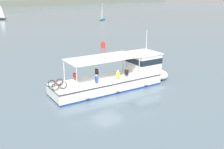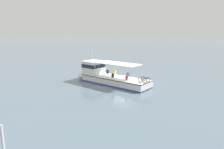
{
  "view_description": "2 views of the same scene",
  "coord_description": "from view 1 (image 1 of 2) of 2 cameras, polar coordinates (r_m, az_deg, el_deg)",
  "views": [
    {
      "loc": [
        -14.27,
        -17.19,
        8.94
      ],
      "look_at": [
        1.38,
        0.89,
        1.4
      ],
      "focal_mm": 41.97,
      "sensor_mm": 36.0,
      "label": 1
    },
    {
      "loc": [
        -13.91,
        27.1,
        7.85
      ],
      "look_at": [
        1.38,
        0.89,
        1.4
      ],
      "focal_mm": 33.31,
      "sensor_mm": 36.0,
      "label": 2
    }
  ],
  "objects": [
    {
      "name": "ground_plane",
      "position": [
        24.07,
        -1.09,
        -4.31
      ],
      "size": [
        400.0,
        400.0,
        0.0
      ],
      "primitive_type": "plane",
      "color": "slate"
    },
    {
      "name": "channel_buoy",
      "position": [
        44.18,
        -1.98,
        6.56
      ],
      "size": [
        0.7,
        0.7,
        1.4
      ],
      "color": "red",
      "rests_on": "ground"
    },
    {
      "name": "ferry_main",
      "position": [
        25.72,
        1.92,
        -0.46
      ],
      "size": [
        13.03,
        5.0,
        5.32
      ],
      "color": "white",
      "rests_on": "ground"
    },
    {
      "name": "sailboat_off_bow",
      "position": [
        99.28,
        -23.04,
        11.29
      ],
      "size": [
        3.38,
        4.92,
        5.4
      ],
      "color": "#232328",
      "rests_on": "ground"
    },
    {
      "name": "sailboat_horizon_west",
      "position": [
        90.27,
        -2.12,
        12.15
      ],
      "size": [
        4.85,
        3.64,
        5.4
      ],
      "color": "teal",
      "rests_on": "ground"
    }
  ]
}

